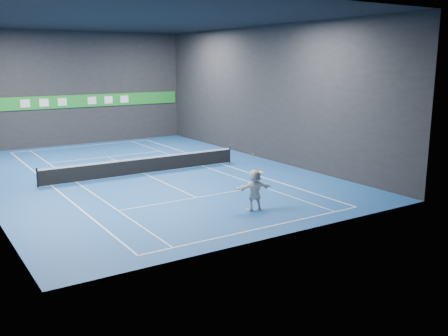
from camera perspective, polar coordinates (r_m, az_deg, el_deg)
ground at (r=30.60m, az=-9.11°, el=-0.64°), size 26.00×26.00×0.00m
ceiling at (r=29.94m, az=-9.71°, el=16.40°), size 26.00×26.00×0.00m
wall_back at (r=42.16m, az=-16.55°, el=8.69°), size 18.00×0.10×9.00m
wall_front at (r=18.78m, az=6.71°, el=5.32°), size 18.00×0.10×9.00m
wall_right at (r=34.50m, az=4.59°, el=8.48°), size 0.10×26.00×9.00m
baseline_near at (r=20.64m, az=4.43°, el=-6.83°), size 10.98×0.08×0.01m
baseline_far at (r=41.59m, az=-15.74°, el=2.45°), size 10.98×0.08×0.01m
sideline_doubles_left at (r=28.92m, az=-19.11°, el=-1.91°), size 0.08×23.78×0.01m
sideline_doubles_right at (r=33.12m, az=-0.39°, el=0.50°), size 0.08×23.78×0.01m
sideline_singles_left at (r=29.26m, az=-16.49°, el=-1.58°), size 0.06×23.78×0.01m
sideline_singles_right at (r=32.41m, az=-2.45°, el=0.23°), size 0.06×23.78×0.01m
service_line_near at (r=25.03m, az=-3.17°, el=-3.38°), size 8.23×0.06×0.01m
service_line_far at (r=36.44m, az=-13.17°, el=1.26°), size 8.23×0.06×0.01m
center_service_line at (r=30.60m, az=-9.11°, el=-0.63°), size 0.06×12.80×0.01m
player at (r=22.75m, az=3.53°, el=-2.51°), size 1.84×0.92×1.90m
tennis_ball at (r=22.37m, az=3.34°, el=1.61°), size 0.06×0.06×0.06m
tennis_net at (r=30.49m, az=-9.14°, el=0.35°), size 12.50×0.10×1.07m
sponsor_banner at (r=42.16m, az=-16.44°, el=7.34°), size 17.64×0.11×1.00m
tennis_racket at (r=22.79m, az=4.11°, el=-0.56°), size 0.41×0.37×0.55m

